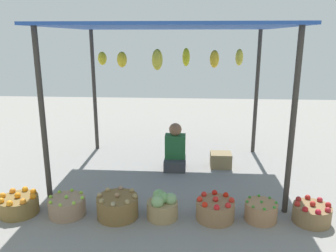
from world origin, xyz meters
TOP-DOWN VIEW (x-y plane):
  - ground_plane at (0.00, 0.00)m, footprint 14.00×14.00m
  - market_stall_structure at (0.00, 0.00)m, footprint 3.37×2.64m
  - vendor_person at (0.07, 0.23)m, footprint 0.36×0.44m
  - basket_oranges at (-1.83, -1.44)m, footprint 0.48×0.48m
  - basket_limes at (-1.21, -1.43)m, footprint 0.46×0.46m
  - basket_potatoes at (-0.57, -1.43)m, footprint 0.51×0.51m
  - basket_cabbages at (-0.01, -1.42)m, footprint 0.38×0.38m
  - basket_red_tomatoes at (0.63, -1.41)m, footprint 0.47×0.47m
  - basket_green_chilies at (1.19, -1.40)m, footprint 0.39×0.39m
  - basket_red_apples at (1.79, -1.41)m, footprint 0.44×0.44m
  - wooden_crate_near_vendor at (0.85, 0.34)m, footprint 0.35×0.30m

SIDE VIEW (x-z plane):
  - ground_plane at x=0.00m, z-range 0.00..0.00m
  - basket_limes at x=-1.21m, z-range -0.02..0.25m
  - basket_red_apples at x=1.79m, z-range -0.02..0.25m
  - basket_green_chilies at x=1.19m, z-range -0.01..0.24m
  - basket_oranges at x=-1.83m, z-range -0.02..0.26m
  - wooden_crate_near_vendor at x=0.85m, z-range 0.00..0.25m
  - basket_red_tomatoes at x=0.63m, z-range -0.02..0.27m
  - basket_potatoes at x=-0.57m, z-range -0.02..0.30m
  - basket_cabbages at x=-0.01m, z-range -0.02..0.33m
  - vendor_person at x=0.07m, z-range -0.09..0.69m
  - market_stall_structure at x=0.00m, z-range 0.99..3.33m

